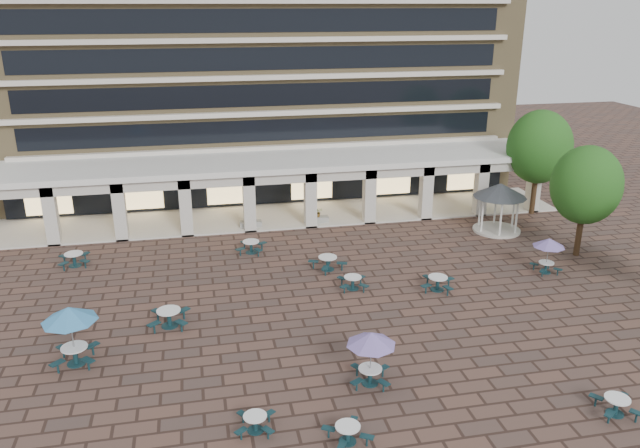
{
  "coord_description": "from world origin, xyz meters",
  "views": [
    {
      "loc": [
        -5.51,
        -27.98,
        14.84
      ],
      "look_at": [
        0.86,
        3.0,
        3.55
      ],
      "focal_mm": 35.0,
      "sensor_mm": 36.0,
      "label": 1
    }
  ],
  "objects_px": {
    "picnic_table_0": "(255,422)",
    "planter_right": "(318,217)",
    "picnic_table_2": "(348,432)",
    "picnic_table_3": "(616,404)",
    "gazebo": "(500,196)",
    "planter_left": "(251,221)"
  },
  "relations": [
    {
      "from": "picnic_table_3",
      "to": "gazebo",
      "type": "relative_size",
      "value": 0.49
    },
    {
      "from": "picnic_table_3",
      "to": "gazebo",
      "type": "distance_m",
      "value": 20.32
    },
    {
      "from": "picnic_table_0",
      "to": "picnic_table_3",
      "type": "xyz_separation_m",
      "value": [
        13.55,
        -1.78,
        0.04
      ]
    },
    {
      "from": "picnic_table_2",
      "to": "picnic_table_3",
      "type": "relative_size",
      "value": 1.01
    },
    {
      "from": "picnic_table_3",
      "to": "planter_left",
      "type": "relative_size",
      "value": 1.18
    },
    {
      "from": "planter_left",
      "to": "planter_right",
      "type": "bearing_deg",
      "value": -0.0
    },
    {
      "from": "planter_left",
      "to": "gazebo",
      "type": "bearing_deg",
      "value": -13.61
    },
    {
      "from": "picnic_table_3",
      "to": "planter_right",
      "type": "distance_m",
      "value": 24.56
    },
    {
      "from": "picnic_table_2",
      "to": "gazebo",
      "type": "xyz_separation_m",
      "value": [
        15.3,
        19.1,
        2.11
      ]
    },
    {
      "from": "picnic_table_3",
      "to": "planter_left",
      "type": "height_order",
      "value": "planter_left"
    },
    {
      "from": "gazebo",
      "to": "planter_left",
      "type": "xyz_separation_m",
      "value": [
        -16.47,
        3.99,
        -1.99
      ]
    },
    {
      "from": "picnic_table_0",
      "to": "planter_right",
      "type": "height_order",
      "value": "planter_right"
    },
    {
      "from": "picnic_table_0",
      "to": "gazebo",
      "type": "bearing_deg",
      "value": 53.06
    },
    {
      "from": "picnic_table_3",
      "to": "planter_right",
      "type": "height_order",
      "value": "planter_right"
    },
    {
      "from": "picnic_table_2",
      "to": "gazebo",
      "type": "relative_size",
      "value": 0.5
    },
    {
      "from": "picnic_table_0",
      "to": "picnic_table_3",
      "type": "relative_size",
      "value": 0.92
    },
    {
      "from": "picnic_table_2",
      "to": "planter_right",
      "type": "height_order",
      "value": "planter_right"
    },
    {
      "from": "picnic_table_0",
      "to": "planter_right",
      "type": "bearing_deg",
      "value": 81.87
    },
    {
      "from": "picnic_table_2",
      "to": "picnic_table_3",
      "type": "xyz_separation_m",
      "value": [
        10.39,
        -0.51,
        0.02
      ]
    },
    {
      "from": "gazebo",
      "to": "picnic_table_3",
      "type": "bearing_deg",
      "value": -104.05
    },
    {
      "from": "picnic_table_2",
      "to": "picnic_table_3",
      "type": "height_order",
      "value": "picnic_table_3"
    },
    {
      "from": "picnic_table_0",
      "to": "planter_left",
      "type": "distance_m",
      "value": 21.9
    }
  ]
}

